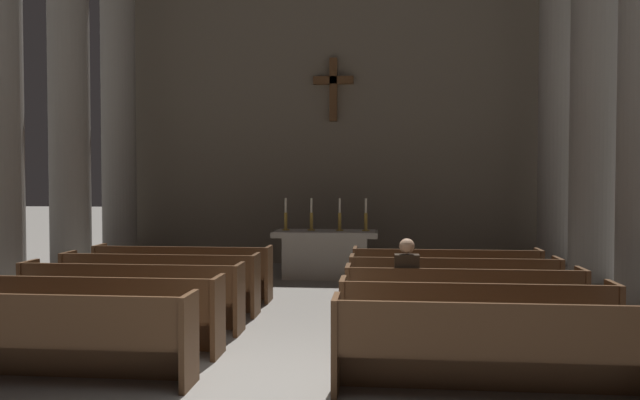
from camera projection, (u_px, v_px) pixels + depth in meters
name	position (u px, v px, depth m)	size (l,w,h in m)	color
ground_plane	(262.00, 389.00, 6.20)	(80.00, 80.00, 0.00)	gray
pew_left_row_1	(45.00, 337.00, 6.37)	(3.07, 0.50, 0.95)	brown
pew_left_row_2	(95.00, 314.00, 7.47)	(3.07, 0.50, 0.95)	brown
pew_left_row_3	(132.00, 297.00, 8.56)	(3.07, 0.50, 0.95)	brown
pew_left_row_4	(160.00, 283.00, 9.66)	(3.07, 0.50, 0.95)	brown
pew_left_row_5	(183.00, 273.00, 10.76)	(3.07, 0.50, 0.95)	brown
pew_right_row_1	(493.00, 349.00, 5.93)	(3.07, 0.50, 0.95)	brown
pew_right_row_2	(476.00, 322.00, 7.02)	(3.07, 0.50, 0.95)	brown
pew_right_row_3	(463.00, 303.00, 8.12)	(3.07, 0.50, 0.95)	brown
pew_right_row_4	(453.00, 288.00, 9.22)	(3.07, 0.50, 0.95)	brown
pew_right_row_5	(446.00, 277.00, 10.32)	(3.07, 0.50, 0.95)	brown
column_left_third	(69.00, 121.00, 12.43)	(1.19, 1.19, 6.69)	gray
column_right_third	(593.00, 116.00, 11.44)	(1.19, 1.19, 6.69)	gray
column_left_fourth	(119.00, 130.00, 14.76)	(1.19, 1.19, 6.69)	gray
column_right_fourth	(557.00, 126.00, 13.77)	(1.19, 1.19, 6.69)	gray
altar	(325.00, 253.00, 13.17)	(2.20, 0.90, 1.01)	#A8A399
candlestick_outer_left	(286.00, 220.00, 13.23)	(0.16, 0.16, 0.68)	#B79338
candlestick_inner_left	(311.00, 220.00, 13.18)	(0.16, 0.16, 0.68)	#B79338
candlestick_inner_right	(340.00, 220.00, 13.12)	(0.16, 0.16, 0.68)	#B79338
candlestick_outer_right	(366.00, 220.00, 13.06)	(0.16, 0.16, 0.68)	#B79338
apse_with_cross	(334.00, 107.00, 15.41)	(11.34, 0.43, 7.78)	#706656
lone_worshipper	(406.00, 285.00, 8.23)	(0.32, 0.43, 1.32)	#26262B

